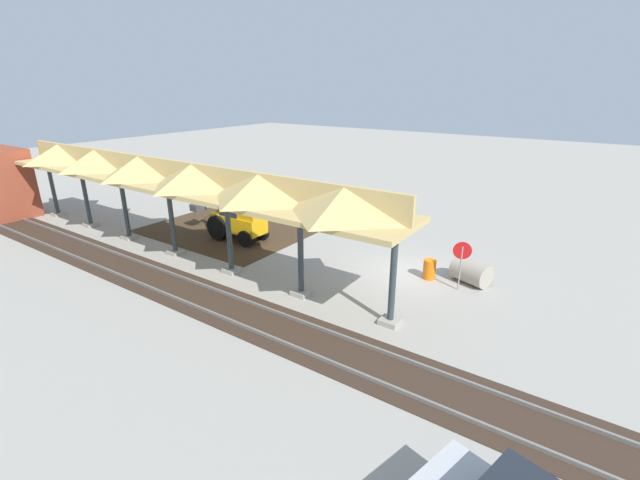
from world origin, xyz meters
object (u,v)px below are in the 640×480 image
at_px(stop_sign, 462,256).
at_px(backhoe, 236,217).
at_px(concrete_pipe, 471,272).
at_px(traffic_barrel, 429,269).

bearing_deg(stop_sign, backhoe, 3.16).
xyz_separation_m(backhoe, concrete_pipe, (-12.57, -1.65, -0.74)).
height_order(stop_sign, traffic_barrel, stop_sign).
height_order(stop_sign, backhoe, backhoe).
height_order(backhoe, concrete_pipe, backhoe).
xyz_separation_m(backhoe, traffic_barrel, (-10.90, -1.07, -0.82)).
relative_size(concrete_pipe, traffic_barrel, 2.03).
relative_size(backhoe, concrete_pipe, 2.85).
xyz_separation_m(concrete_pipe, traffic_barrel, (1.67, 0.58, -0.08)).
xyz_separation_m(stop_sign, backhoe, (12.35, 0.68, -0.29)).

